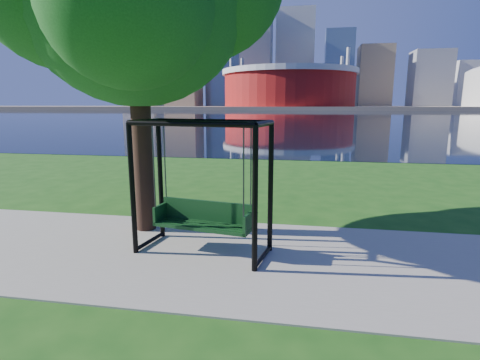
# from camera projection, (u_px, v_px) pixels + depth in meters

# --- Properties ---
(ground) EXTENTS (900.00, 900.00, 0.00)m
(ground) POSITION_uv_depth(u_px,v_px,m) (238.00, 247.00, 7.29)
(ground) COLOR #1E5114
(ground) RESTS_ON ground
(path) EXTENTS (120.00, 4.00, 0.03)m
(path) POSITION_uv_depth(u_px,v_px,m) (233.00, 257.00, 6.80)
(path) COLOR #9E937F
(path) RESTS_ON ground
(river) EXTENTS (900.00, 180.00, 0.02)m
(river) POSITION_uv_depth(u_px,v_px,m) (302.00, 115.00, 105.80)
(river) COLOR black
(river) RESTS_ON ground
(far_bank) EXTENTS (900.00, 228.00, 2.00)m
(far_bank) POSITION_uv_depth(u_px,v_px,m) (305.00, 107.00, 302.65)
(far_bank) COLOR #937F60
(far_bank) RESTS_ON ground
(stadium) EXTENTS (83.00, 83.00, 32.00)m
(stadium) POSITION_uv_depth(u_px,v_px,m) (289.00, 86.00, 233.17)
(stadium) COLOR maroon
(stadium) RESTS_ON far_bank
(skyline) EXTENTS (392.00, 66.00, 96.50)m
(skyline) POSITION_uv_depth(u_px,v_px,m) (301.00, 64.00, 309.46)
(skyline) COLOR gray
(skyline) RESTS_ON far_bank
(swing) EXTENTS (2.55, 1.44, 2.47)m
(swing) POSITION_uv_depth(u_px,v_px,m) (203.00, 190.00, 6.82)
(swing) COLOR black
(swing) RESTS_ON ground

